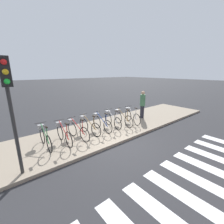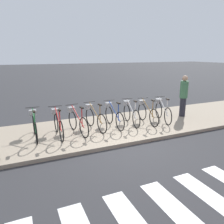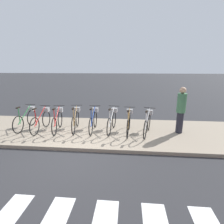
{
  "view_description": "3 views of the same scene",
  "coord_description": "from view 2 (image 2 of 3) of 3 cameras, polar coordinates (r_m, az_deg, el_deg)",
  "views": [
    {
      "loc": [
        -3.95,
        -4.49,
        3.17
      ],
      "look_at": [
        0.33,
        0.74,
        1.32
      ],
      "focal_mm": 24.0,
      "sensor_mm": 36.0,
      "label": 1
    },
    {
      "loc": [
        -2.95,
        -5.63,
        2.82
      ],
      "look_at": [
        0.09,
        1.21,
        0.82
      ],
      "focal_mm": 35.0,
      "sensor_mm": 36.0,
      "label": 2
    },
    {
      "loc": [
        1.71,
        -5.01,
        2.69
      ],
      "look_at": [
        1.16,
        0.87,
        1.12
      ],
      "focal_mm": 28.0,
      "sensor_mm": 36.0,
      "label": 3
    }
  ],
  "objects": [
    {
      "name": "parked_bicycle_1",
      "position": [
        7.56,
        -13.95,
        -2.84
      ],
      "size": [
        0.46,
        1.67,
        1.02
      ],
      "color": "black",
      "rests_on": "sidewalk"
    },
    {
      "name": "sidewalk",
      "position": [
        8.33,
        -1.81,
        -4.4
      ],
      "size": [
        17.69,
        3.33,
        0.12
      ],
      "color": "gray",
      "rests_on": "ground_plane"
    },
    {
      "name": "parked_bicycle_6",
      "position": [
        8.87,
        9.07,
        0.04
      ],
      "size": [
        0.46,
        1.67,
        1.02
      ],
      "color": "black",
      "rests_on": "sidewalk"
    },
    {
      "name": "parked_bicycle_2",
      "position": [
        7.72,
        -9.18,
        -2.2
      ],
      "size": [
        0.46,
        1.66,
        1.02
      ],
      "color": "black",
      "rests_on": "sidewalk"
    },
    {
      "name": "parked_bicycle_4",
      "position": [
        8.3,
        0.33,
        -0.8
      ],
      "size": [
        0.46,
        1.67,
        1.02
      ],
      "color": "black",
      "rests_on": "sidewalk"
    },
    {
      "name": "parked_bicycle_3",
      "position": [
        8.06,
        -4.62,
        -1.34
      ],
      "size": [
        0.46,
        1.66,
        1.02
      ],
      "color": "black",
      "rests_on": "sidewalk"
    },
    {
      "name": "parked_bicycle_5",
      "position": [
        8.65,
        4.86,
        -0.2
      ],
      "size": [
        0.46,
        1.66,
        1.02
      ],
      "color": "black",
      "rests_on": "sidewalk"
    },
    {
      "name": "parked_bicycle_0",
      "position": [
        7.61,
        -19.59,
        -3.16
      ],
      "size": [
        0.46,
        1.67,
        1.02
      ],
      "color": "black",
      "rests_on": "sidewalk"
    },
    {
      "name": "pedestrian",
      "position": [
        10.09,
        18.2,
        4.25
      ],
      "size": [
        0.34,
        0.34,
        1.8
      ],
      "color": "#23232D",
      "rests_on": "sidewalk"
    },
    {
      "name": "parked_bicycle_7",
      "position": [
        9.23,
        13.02,
        0.44
      ],
      "size": [
        0.56,
        1.63,
        1.02
      ],
      "color": "black",
      "rests_on": "sidewalk"
    },
    {
      "name": "ground_plane",
      "position": [
        6.95,
        3.44,
        -9.03
      ],
      "size": [
        120.0,
        120.0,
        0.0
      ],
      "primitive_type": "plane",
      "color": "#2D2D30"
    }
  ]
}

